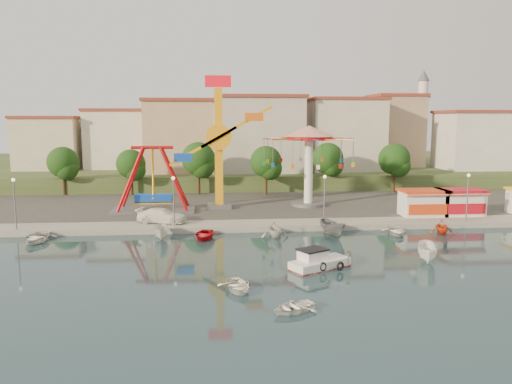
{
  "coord_description": "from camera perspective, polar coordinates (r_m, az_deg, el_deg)",
  "views": [
    {
      "loc": [
        -3.92,
        -38.93,
        11.69
      ],
      "look_at": [
        0.72,
        14.0,
        4.0
      ],
      "focal_mm": 35.0,
      "sensor_mm": 36.0,
      "label": 1
    }
  ],
  "objects": [
    {
      "name": "pirate_ship_ride",
      "position": [
        62.12,
        -11.67,
        1.32
      ],
      "size": [
        10.0,
        5.0,
        8.0
      ],
      "color": "#59595E",
      "rests_on": "quay_deck"
    },
    {
      "name": "tree_2",
      "position": [
        74.99,
        -6.6,
        3.77
      ],
      "size": [
        5.02,
        5.02,
        7.85
      ],
      "color": "#382314",
      "rests_on": "quay_deck"
    },
    {
      "name": "booth_left",
      "position": [
        61.3,
        18.53,
        -1.14
      ],
      "size": [
        5.4,
        3.78,
        3.08
      ],
      "color": "white",
      "rests_on": "quay_deck"
    },
    {
      "name": "building_5",
      "position": [
        96.41,
        17.2,
        6.04
      ],
      "size": [
        12.77,
        10.96,
        11.21
      ],
      "primitive_type": "cube",
      "color": "tan",
      "rests_on": "hill_terrace"
    },
    {
      "name": "skiff",
      "position": [
        44.03,
        19.02,
        -6.56
      ],
      "size": [
        2.89,
        4.36,
        1.58
      ],
      "primitive_type": "imported",
      "rotation": [
        0.0,
        0.0,
        -0.36
      ],
      "color": "white",
      "rests_on": "ground"
    },
    {
      "name": "lamp_post_0",
      "position": [
        56.33,
        -25.83,
        -1.37
      ],
      "size": [
        0.14,
        0.14,
        5.0
      ],
      "primitive_type": "cylinder",
      "color": "#59595E",
      "rests_on": "quay_deck"
    },
    {
      "name": "moored_boat_7",
      "position": [
        55.25,
        20.46,
        -3.73
      ],
      "size": [
        2.91,
        3.21,
        1.47
      ],
      "primitive_type": "imported",
      "rotation": [
        0.0,
        0.0,
        -0.2
      ],
      "color": "red",
      "rests_on": "ground"
    },
    {
      "name": "asphalt_pad",
      "position": [
        69.92,
        -1.74,
        -0.89
      ],
      "size": [
        90.0,
        28.0,
        0.01
      ],
      "primitive_type": "cube",
      "color": "#4C4944",
      "rests_on": "quay_deck"
    },
    {
      "name": "building_1",
      "position": [
        92.08,
        -15.97,
        5.2
      ],
      "size": [
        12.33,
        9.01,
        8.63
      ],
      "primitive_type": "cube",
      "color": "silver",
      "rests_on": "hill_terrace"
    },
    {
      "name": "lamp_post_1",
      "position": [
        52.79,
        -9.38,
        -1.24
      ],
      "size": [
        0.14,
        0.14,
        5.0
      ],
      "primitive_type": "cylinder",
      "color": "#59595E",
      "rests_on": "quay_deck"
    },
    {
      "name": "building_3",
      "position": [
        88.34,
        1.19,
        5.58
      ],
      "size": [
        12.59,
        10.5,
        9.2
      ],
      "primitive_type": "cube",
      "color": "beige",
      "rests_on": "hill_terrace"
    },
    {
      "name": "rowboat_b",
      "position": [
        31.53,
        4.28,
        -12.95
      ],
      "size": [
        3.6,
        3.21,
        0.61
      ],
      "primitive_type": "imported",
      "rotation": [
        0.0,
        0.0,
        -1.12
      ],
      "color": "white",
      "rests_on": "ground"
    },
    {
      "name": "moored_boat_3",
      "position": [
        50.03,
        -5.93,
        -4.86
      ],
      "size": [
        3.25,
        4.15,
        0.78
      ],
      "primitive_type": "imported",
      "rotation": [
        0.0,
        0.0,
        -0.15
      ],
      "color": "red",
      "rests_on": "ground"
    },
    {
      "name": "hill_terrace",
      "position": [
        106.49,
        -2.88,
        2.73
      ],
      "size": [
        200.0,
        60.0,
        3.0
      ],
      "primitive_type": "cube",
      "color": "#384C26",
      "rests_on": "ground"
    },
    {
      "name": "moored_boat_4",
      "position": [
        50.3,
        2.11,
        -4.24
      ],
      "size": [
        3.18,
        3.54,
        1.67
      ],
      "primitive_type": "imported",
      "rotation": [
        0.0,
        0.0,
        0.15
      ],
      "color": "beige",
      "rests_on": "ground"
    },
    {
      "name": "tree_4",
      "position": [
        78.58,
        8.2,
        3.81
      ],
      "size": [
        4.86,
        4.86,
        7.6
      ],
      "color": "#382314",
      "rests_on": "quay_deck"
    },
    {
      "name": "building_2",
      "position": [
        91.04,
        -7.74,
        6.23
      ],
      "size": [
        11.95,
        9.28,
        11.23
      ],
      "primitive_type": "cube",
      "color": "tan",
      "rests_on": "hill_terrace"
    },
    {
      "name": "tree_5",
      "position": [
        79.75,
        15.53,
        3.63
      ],
      "size": [
        4.83,
        4.83,
        7.54
      ],
      "color": "#382314",
      "rests_on": "quay_deck"
    },
    {
      "name": "moored_boat_2",
      "position": [
        50.21,
        -10.78,
        -4.55
      ],
      "size": [
        1.62,
        3.75,
        1.42
      ],
      "primitive_type": "imported",
      "rotation": [
        0.0,
        0.0,
        0.07
      ],
      "color": "silver",
      "rests_on": "ground"
    },
    {
      "name": "lamp_post_3",
      "position": [
        59.58,
        23.0,
        -0.71
      ],
      "size": [
        0.14,
        0.14,
        5.0
      ],
      "primitive_type": "cylinder",
      "color": "#59595E",
      "rests_on": "quay_deck"
    },
    {
      "name": "kamikaze_tower",
      "position": [
        62.51,
        -3.86,
        5.15
      ],
      "size": [
        8.88,
        3.1,
        16.5
      ],
      "color": "#59595E",
      "rests_on": "quay_deck"
    },
    {
      "name": "moored_boat_0",
      "position": [
        52.85,
        -23.83,
        -4.77
      ],
      "size": [
        3.08,
        4.26,
        0.87
      ],
      "primitive_type": "imported",
      "rotation": [
        0.0,
        0.0,
        -0.02
      ],
      "color": "silver",
      "rests_on": "ground"
    },
    {
      "name": "minaret",
      "position": [
        101.14,
        18.43,
        8.31
      ],
      "size": [
        2.8,
        2.8,
        18.0
      ],
      "color": "silver",
      "rests_on": "hill_terrace"
    },
    {
      "name": "moored_boat_6",
      "position": [
        53.43,
        15.72,
        -4.31
      ],
      "size": [
        3.16,
        4.0,
        0.75
      ],
      "primitive_type": "imported",
      "rotation": [
        0.0,
        0.0,
        -0.17
      ],
      "color": "silver",
      "rests_on": "ground"
    },
    {
      "name": "rowboat_a",
      "position": [
        35.07,
        -2.11,
        -10.65
      ],
      "size": [
        3.09,
        3.79,
        0.69
      ],
      "primitive_type": "imported",
      "rotation": [
        0.0,
        0.0,
        0.23
      ],
      "color": "white",
      "rests_on": "ground"
    },
    {
      "name": "cabin_motorboat",
      "position": [
        40.18,
        7.14,
        -8.05
      ],
      "size": [
        5.27,
        4.06,
        1.75
      ],
      "rotation": [
        0.0,
        0.0,
        0.5
      ],
      "color": "white",
      "rests_on": "ground"
    },
    {
      "name": "tree_0",
      "position": [
        79.29,
        -21.2,
        3.18
      ],
      "size": [
        4.6,
        4.6,
        7.19
      ],
      "color": "#382314",
      "rests_on": "quay_deck"
    },
    {
      "name": "building_4",
      "position": [
        94.08,
        9.18,
        5.65
      ],
      "size": [
        10.75,
        9.23,
        9.24
      ],
      "primitive_type": "cube",
      "color": "beige",
      "rests_on": "hill_terrace"
    },
    {
      "name": "wave_swinger",
      "position": [
        64.59,
        6.07,
        5.09
      ],
      "size": [
        11.6,
        11.6,
        10.4
      ],
      "color": "#59595E",
      "rests_on": "quay_deck"
    },
    {
      "name": "tree_3",
      "position": [
        73.97,
        1.15,
        3.48
      ],
      "size": [
        4.68,
        4.68,
        7.32
      ],
      "color": "#382314",
      "rests_on": "quay_deck"
    },
    {
      "name": "ground",
      "position": [
        40.83,
        0.72,
        -8.4
      ],
      "size": [
        200.0,
        200.0,
        0.0
      ],
      "primitive_type": "plane",
      "color": "#132E35",
      "rests_on": "ground"
    },
    {
      "name": "booth_mid",
      "position": [
        63.24,
        22.3,
        -1.05
      ],
      "size": [
        5.4,
        3.78,
        3.08
      ],
      "color": "white",
      "rests_on": "quay_deck"
    },
    {
      "name": "moored_boat_5",
      "position": [
        51.38,
        8.76,
        -4.09
      ],
      "size": [
        2.68,
        4.44,
        1.61
      ],
      "primitive_type": "imported",
      "rotation": [
        0.0,
        0.0,
        0.29
      ],
      "color": "slate",
      "rests_on": "ground"
    },
    {
      "name": "building_6",
      "position": [
        100.04,
        23.85,
        6.1
      ],
      "size": [
        8.23,
        8.98,
        12.36
      ],
      "primitive_type": "cube",
      "color": "silver",
      "rests_on": "hill_terrace"
    },
    {
      "name": "building_0",
      "position": [
        89.99,
        -24.24,
        5.76
      ],
      "size": [
        9.26,
        9.53,
        11.87
      ],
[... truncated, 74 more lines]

